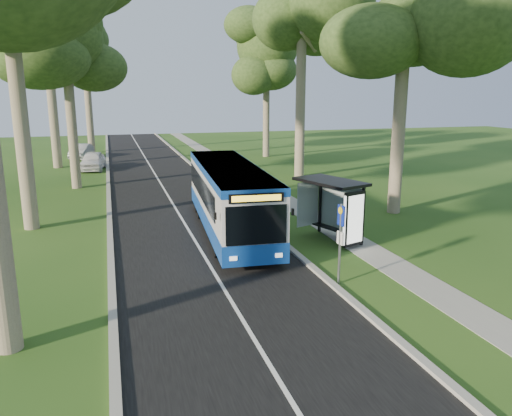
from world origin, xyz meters
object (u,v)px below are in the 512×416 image
at_px(litter_bin, 256,201).
at_px(car_silver, 81,151).
at_px(bus, 229,198).
at_px(bus_stop_sign, 340,235).
at_px(car_white, 93,161).
at_px(bus_shelter, 338,200).

relative_size(litter_bin, car_silver, 0.26).
distance_m(bus, litter_bin, 4.34).
bearing_deg(bus_stop_sign, car_white, 99.80).
xyz_separation_m(bus_stop_sign, car_white, (-8.42, 28.21, -0.95)).
bearing_deg(bus_stop_sign, bus_shelter, 58.82).
height_order(bus_stop_sign, bus_shelter, bus_stop_sign).
distance_m(car_white, car_silver, 8.03).
distance_m(bus_shelter, car_white, 26.16).
relative_size(bus, litter_bin, 10.94).
bearing_deg(bus_shelter, car_silver, 91.06).
distance_m(bus, car_silver, 29.91).
relative_size(bus_stop_sign, car_white, 0.63).
height_order(bus_shelter, car_white, bus_shelter).
distance_m(bus, bus_shelter, 4.96).
relative_size(bus_shelter, car_white, 0.79).
bearing_deg(car_silver, bus_shelter, -57.34).
distance_m(bus, bus_stop_sign, 7.52).
bearing_deg(bus_shelter, litter_bin, 84.72).
bearing_deg(bus, bus_shelter, -33.85).
relative_size(car_white, car_silver, 1.07).
xyz_separation_m(bus_shelter, car_white, (-10.33, 24.01, -1.13)).
xyz_separation_m(bus, car_white, (-6.42, 20.96, -0.84)).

